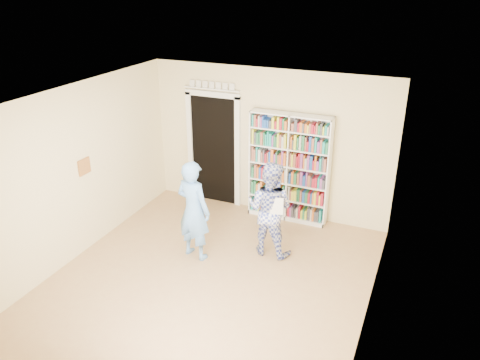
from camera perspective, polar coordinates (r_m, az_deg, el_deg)
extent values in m
plane|color=#A77851|center=(7.07, -3.83, -12.23)|extent=(5.00, 5.00, 0.00)
plane|color=white|center=(5.90, -4.55, 9.45)|extent=(5.00, 5.00, 0.00)
plane|color=beige|center=(8.49, 3.51, 4.52)|extent=(4.50, 0.00, 4.50)
plane|color=beige|center=(7.59, -19.48, 0.70)|extent=(0.00, 5.00, 5.00)
plane|color=beige|center=(5.81, 16.17, -6.16)|extent=(0.00, 5.00, 5.00)
cube|color=white|center=(8.35, 5.99, 1.45)|extent=(1.45, 0.27, 1.99)
cube|color=white|center=(8.35, 5.99, 1.45)|extent=(0.02, 0.27, 1.99)
cube|color=black|center=(8.99, -3.20, 3.60)|extent=(0.90, 0.03, 2.10)
cube|color=white|center=(9.19, -6.05, 3.98)|extent=(0.10, 0.06, 2.20)
cube|color=white|center=(8.78, -0.30, 3.13)|extent=(0.10, 0.06, 2.20)
cube|color=white|center=(8.65, -3.41, 10.41)|extent=(1.10, 0.06, 0.10)
cube|color=white|center=(8.62, -3.45, 11.04)|extent=(1.10, 0.08, 0.02)
cube|color=brown|center=(7.70, -18.45, 1.57)|extent=(0.03, 0.25, 0.25)
imported|color=#6399DC|center=(7.26, -5.68, -3.71)|extent=(0.66, 0.50, 1.63)
imported|color=#3442A1|center=(7.36, 3.65, -3.51)|extent=(0.80, 0.64, 1.57)
cube|color=white|center=(7.08, 4.49, -3.20)|extent=(0.19, 0.06, 0.28)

